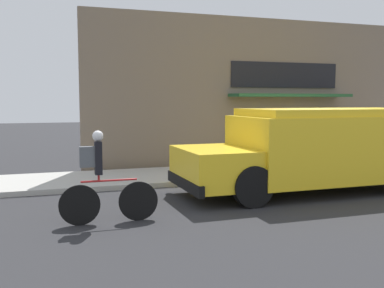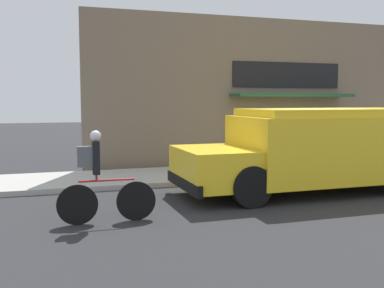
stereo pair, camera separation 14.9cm
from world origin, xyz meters
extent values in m
plane|color=#2B2B2D|center=(0.00, 0.00, 0.00)|extent=(70.00, 70.00, 0.00)
cube|color=#ADAAA3|center=(0.00, 1.28, 0.06)|extent=(28.00, 2.55, 0.13)
cube|color=#756656|center=(0.00, 2.94, 2.45)|extent=(12.04, 0.18, 4.90)
cube|color=black|center=(0.80, 2.83, 3.04)|extent=(4.01, 0.05, 0.85)
cube|color=#235633|center=(0.80, 2.41, 2.35)|extent=(4.21, 0.89, 0.10)
cube|color=yellow|center=(-0.39, -1.59, 1.06)|extent=(4.80, 2.28, 1.51)
cube|color=yellow|center=(-3.52, -1.61, 0.72)|extent=(1.48, 2.08, 0.83)
cube|color=yellow|center=(-0.39, -1.59, 1.90)|extent=(4.42, 2.10, 0.17)
cube|color=black|center=(-4.21, -1.62, 0.40)|extent=(0.13, 2.21, 0.24)
cube|color=red|center=(-1.72, -0.23, 1.13)|extent=(0.03, 0.44, 0.44)
cylinder|color=black|center=(-3.07, -0.65, 0.43)|extent=(0.87, 0.27, 0.86)
cylinder|color=black|center=(-3.06, -2.58, 0.43)|extent=(0.87, 0.27, 0.86)
cylinder|color=black|center=(0.81, -0.62, 0.43)|extent=(0.87, 0.27, 0.86)
cylinder|color=black|center=(-5.48, -2.83, 0.36)|extent=(0.72, 0.05, 0.72)
cylinder|color=black|center=(-6.52, -2.83, 0.36)|extent=(0.72, 0.05, 0.72)
cylinder|color=red|center=(-6.00, -2.83, 0.77)|extent=(0.99, 0.04, 0.04)
cylinder|color=red|center=(-6.19, -2.83, 0.83)|extent=(0.04, 0.04, 0.12)
cube|color=black|center=(-6.19, -2.83, 1.18)|extent=(0.12, 0.20, 0.58)
sphere|color=white|center=(-6.19, -2.83, 1.57)|extent=(0.19, 0.19, 0.19)
cube|color=#565B60|center=(-6.38, -2.83, 1.21)|extent=(0.26, 0.14, 0.36)
cylinder|color=slate|center=(-0.88, 2.15, 0.48)|extent=(0.58, 0.58, 0.70)
cylinder|color=black|center=(-0.88, 2.15, 0.85)|extent=(0.59, 0.59, 0.04)
camera|label=1|loc=(-7.12, -10.75, 2.19)|focal=42.00mm
camera|label=2|loc=(-6.97, -10.80, 2.19)|focal=42.00mm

